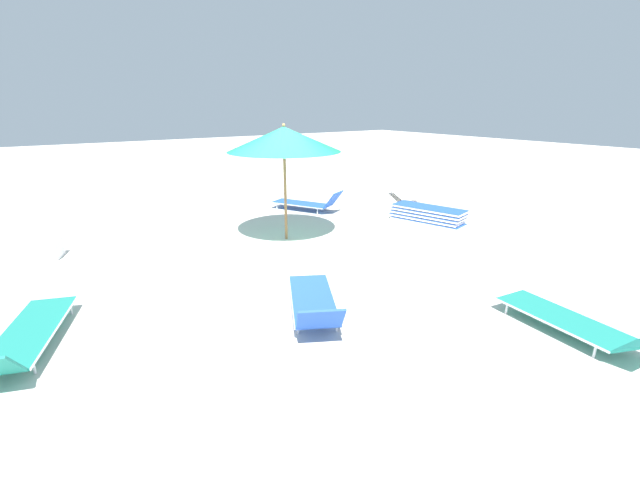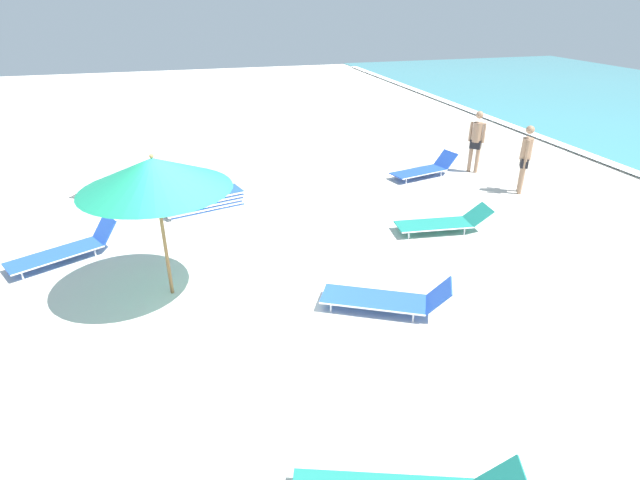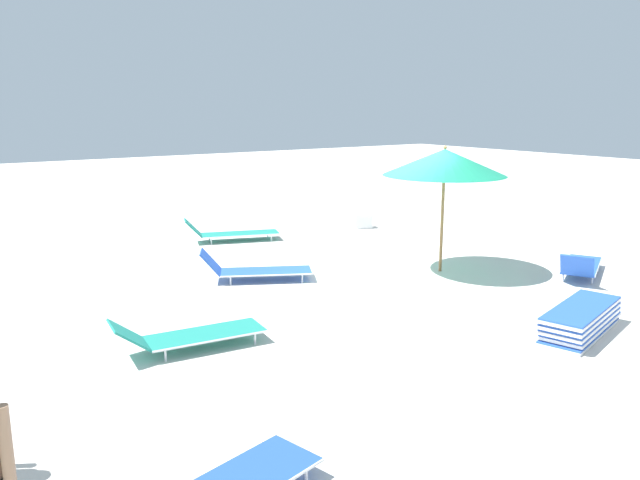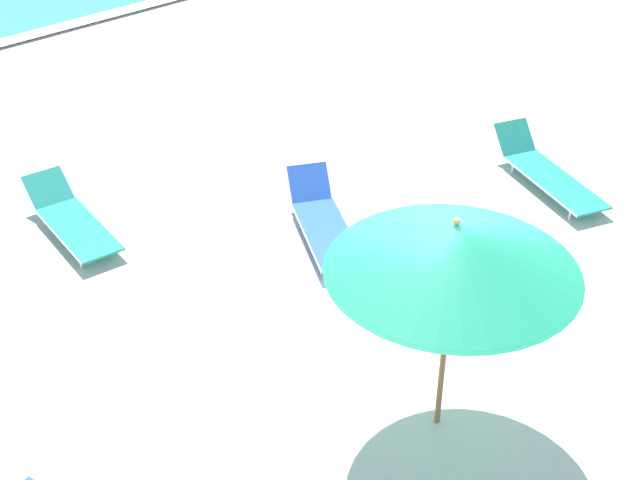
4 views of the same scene
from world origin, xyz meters
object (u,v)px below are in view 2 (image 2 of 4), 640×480
at_px(sun_lounger_mid_beach_solo, 425,169).
at_px(beachgoer_wading_adult, 525,156).
at_px(beach_umbrella, 154,174).
at_px(sun_lounger_beside_umbrella, 66,249).
at_px(sun_lounger_near_water_right, 387,298).
at_px(beachgoer_shoreline_child, 476,138).
at_px(sun_lounger_near_water_left, 443,222).
at_px(sun_lounger_mid_beach_pair_a, 116,191).
at_px(lounger_stack, 204,202).

xyz_separation_m(sun_lounger_mid_beach_solo, beachgoer_wading_adult, (1.87, 1.80, 0.78)).
bearing_deg(sun_lounger_mid_beach_solo, beach_umbrella, -71.68).
xyz_separation_m(sun_lounger_beside_umbrella, sun_lounger_near_water_right, (3.35, 5.34, -0.00)).
distance_m(sun_lounger_mid_beach_solo, beachgoer_shoreline_child, 1.72).
height_order(sun_lounger_beside_umbrella, beachgoer_shoreline_child, beachgoer_shoreline_child).
distance_m(beach_umbrella, sun_lounger_near_water_left, 6.17).
distance_m(beach_umbrella, sun_lounger_mid_beach_solo, 8.56).
relative_size(sun_lounger_near_water_left, beachgoer_shoreline_child, 1.19).
height_order(sun_lounger_mid_beach_pair_a, beachgoer_wading_adult, beachgoer_wading_adult).
xyz_separation_m(sun_lounger_mid_beach_solo, beachgoer_shoreline_child, (0.03, 1.53, 0.78)).
relative_size(sun_lounger_near_water_left, sun_lounger_mid_beach_solo, 1.01).
bearing_deg(beachgoer_shoreline_child, sun_lounger_near_water_left, 97.01).
bearing_deg(beach_umbrella, sun_lounger_near_water_right, 65.90).
relative_size(beach_umbrella, beachgoer_wading_adult, 1.42).
bearing_deg(sun_lounger_mid_beach_pair_a, sun_lounger_beside_umbrella, 18.47).
relative_size(sun_lounger_near_water_right, sun_lounger_mid_beach_solo, 1.01).
height_order(sun_lounger_near_water_right, beachgoer_shoreline_child, beachgoer_shoreline_child).
height_order(lounger_stack, sun_lounger_near_water_right, sun_lounger_near_water_right).
xyz_separation_m(sun_lounger_near_water_left, sun_lounger_near_water_right, (2.49, -2.38, 0.01)).
distance_m(beach_umbrella, lounger_stack, 4.23).
relative_size(lounger_stack, beachgoer_shoreline_child, 1.13).
distance_m(sun_lounger_near_water_left, sun_lounger_mid_beach_pair_a, 8.10).
xyz_separation_m(sun_lounger_near_water_left, sun_lounger_mid_beach_solo, (-3.45, 1.29, 0.01)).
bearing_deg(sun_lounger_beside_umbrella, sun_lounger_near_water_right, 30.31).
bearing_deg(sun_lounger_near_water_left, beachgoer_shoreline_child, 146.98).
bearing_deg(sun_lounger_near_water_left, sun_lounger_mid_beach_pair_a, -113.51).
xyz_separation_m(sun_lounger_beside_umbrella, sun_lounger_mid_beach_solo, (-2.59, 9.01, -0.00)).
relative_size(beach_umbrella, beachgoer_shoreline_child, 1.42).
relative_size(sun_lounger_near_water_left, sun_lounger_near_water_right, 1.00).
bearing_deg(beachgoer_shoreline_child, sun_lounger_mid_beach_solo, 45.49).
bearing_deg(sun_lounger_near_water_right, sun_lounger_mid_beach_pair_a, -116.57).
bearing_deg(beach_umbrella, beachgoer_wading_adult, 106.07).
xyz_separation_m(sun_lounger_near_water_right, beachgoer_shoreline_child, (-5.91, 5.20, 0.78)).
bearing_deg(sun_lounger_mid_beach_solo, sun_lounger_near_water_left, -34.24).
bearing_deg(sun_lounger_mid_beach_pair_a, sun_lounger_near_water_left, 90.84).
bearing_deg(beachgoer_wading_adult, sun_lounger_mid_beach_pair_a, -71.74).
distance_m(lounger_stack, beachgoer_shoreline_child, 7.83).
height_order(sun_lounger_near_water_left, sun_lounger_near_water_right, sun_lounger_near_water_right).
bearing_deg(beach_umbrella, sun_lounger_near_water_left, 99.56).
bearing_deg(sun_lounger_mid_beach_pair_a, sun_lounger_mid_beach_solo, 116.70).
height_order(sun_lounger_beside_umbrella, sun_lounger_near_water_right, sun_lounger_beside_umbrella).
distance_m(lounger_stack, sun_lounger_near_water_left, 5.62).
relative_size(lounger_stack, sun_lounger_near_water_right, 0.94).
xyz_separation_m(lounger_stack, beachgoer_shoreline_child, (-0.75, 7.76, 0.79)).
bearing_deg(sun_lounger_mid_beach_solo, sun_lounger_near_water_right, -45.42).
distance_m(sun_lounger_near_water_left, beachgoer_shoreline_child, 4.51).
relative_size(sun_lounger_near_water_left, beachgoer_wading_adult, 1.19).
height_order(beach_umbrella, beachgoer_wading_adult, beach_umbrella).
distance_m(lounger_stack, sun_lounger_mid_beach_solo, 6.27).
distance_m(sun_lounger_near_water_right, beachgoer_shoreline_child, 7.91).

